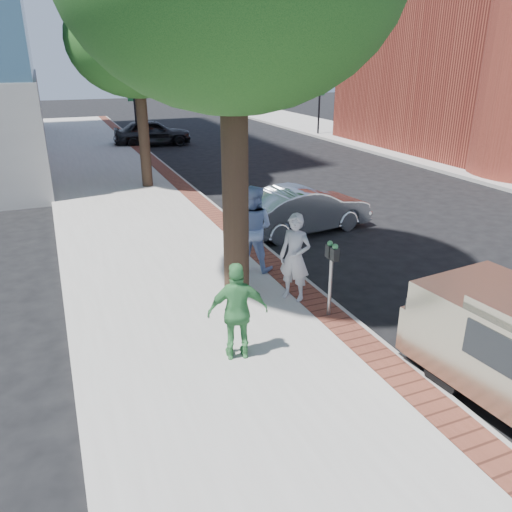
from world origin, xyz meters
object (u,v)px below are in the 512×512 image
person_green (238,312)px  bg_car (152,132)px  person_officer (253,228)px  sedan_silver (304,209)px  person_gray (295,257)px  parking_meter (331,264)px

person_green → bg_car: (3.23, 22.67, -0.23)m
person_officer → person_green: person_officer is taller
person_officer → bg_car: size_ratio=0.45×
person_green → sedan_silver: (4.14, 5.66, -0.31)m
person_gray → person_green: bearing=-86.9°
person_gray → person_officer: bearing=148.3°
sedan_silver → person_officer: bearing=125.0°
person_officer → person_green: bearing=104.8°
parking_meter → person_officer: size_ratio=0.75×
person_officer → sedan_silver: bearing=-96.8°
person_officer → bg_car: 19.42m
person_officer → person_green: (-1.60, -3.32, -0.16)m
parking_meter → person_gray: person_gray is taller
person_green → bg_car: size_ratio=0.38×
person_green → sedan_silver: size_ratio=0.41×
person_gray → person_green: (-1.80, -1.58, -0.07)m
person_green → bg_car: 22.90m
sedan_silver → bg_car: (-0.91, 17.01, 0.08)m
bg_car → person_green: bearing=175.8°
parking_meter → person_green: person_green is taller
parking_meter → sedan_silver: 5.40m
person_gray → person_officer: 1.76m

